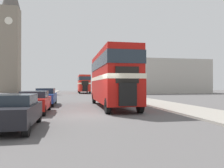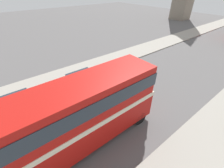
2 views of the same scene
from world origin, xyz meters
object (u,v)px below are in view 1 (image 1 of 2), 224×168
(double_decker_bus, at_px, (112,75))
(car_parked_mid, at_px, (34,102))
(car_parked_far, at_px, (46,96))
(pedestrian_walking, at_px, (144,92))
(church_tower, at_px, (11,32))
(car_parked_near, at_px, (13,111))
(bus_distant, at_px, (84,83))

(double_decker_bus, height_order, car_parked_mid, double_decker_bus)
(car_parked_far, bearing_deg, car_parked_mid, -91.22)
(car_parked_far, xyz_separation_m, pedestrian_walking, (11.28, 5.74, 0.22))
(car_parked_mid, xyz_separation_m, car_parked_far, (0.12, 5.52, 0.05))
(double_decker_bus, xyz_separation_m, car_parked_far, (-5.53, 2.82, -1.81))
(car_parked_far, bearing_deg, church_tower, 108.35)
(double_decker_bus, xyz_separation_m, pedestrian_walking, (5.74, 8.56, -1.59))
(car_parked_near, relative_size, church_tower, 0.13)
(bus_distant, height_order, church_tower, church_tower)
(double_decker_bus, height_order, pedestrian_walking, double_decker_bus)
(bus_distant, distance_m, church_tower, 22.92)
(car_parked_near, bearing_deg, car_parked_mid, 89.91)
(car_parked_far, height_order, pedestrian_walking, pedestrian_walking)
(car_parked_near, bearing_deg, bus_distant, 82.64)
(bus_distant, distance_m, car_parked_near, 41.28)
(car_parked_near, height_order, car_parked_mid, car_parked_mid)
(bus_distant, relative_size, car_parked_far, 2.15)
(double_decker_bus, relative_size, church_tower, 0.34)
(church_tower, bearing_deg, car_parked_mid, -74.02)
(double_decker_bus, bearing_deg, car_parked_far, 152.97)
(car_parked_near, bearing_deg, double_decker_bus, 54.67)
(bus_distant, bearing_deg, car_parked_far, -99.72)
(bus_distant, height_order, pedestrian_walking, bus_distant)
(double_decker_bus, xyz_separation_m, car_parked_mid, (-5.65, -2.70, -1.86))
(double_decker_bus, height_order, bus_distant, double_decker_bus)
(car_parked_near, bearing_deg, car_parked_far, 89.33)
(car_parked_mid, xyz_separation_m, church_tower, (-12.35, 43.11, 14.27))
(double_decker_bus, distance_m, pedestrian_walking, 10.43)
(double_decker_bus, xyz_separation_m, car_parked_near, (-5.66, -7.98, -1.86))
(car_parked_mid, distance_m, pedestrian_walking, 16.02)
(pedestrian_walking, relative_size, church_tower, 0.05)
(double_decker_bus, relative_size, car_parked_near, 2.55)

